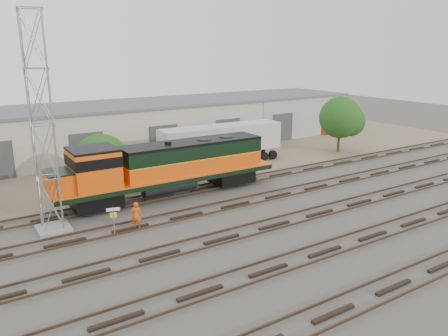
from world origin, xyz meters
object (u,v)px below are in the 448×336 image
locomotive (165,167)px  signal_tower (43,129)px  semi_trailer (224,140)px  worker (136,215)px

locomotive → signal_tower: bearing=-167.6°
semi_trailer → locomotive: bearing=-143.9°
locomotive → signal_tower: signal_tower is taller
signal_tower → worker: size_ratio=7.37×
locomotive → signal_tower: size_ratio=1.33×
locomotive → worker: 6.43m
worker → locomotive: bearing=-104.5°
signal_tower → worker: 7.65m
worker → signal_tower: bearing=-3.1°
locomotive → signal_tower: (-8.71, -1.91, 4.03)m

